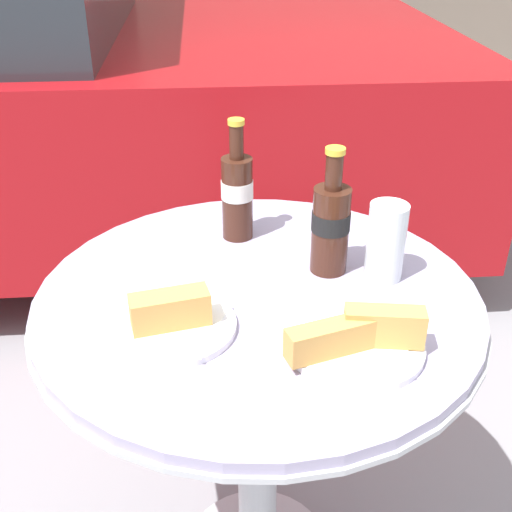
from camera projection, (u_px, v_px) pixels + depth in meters
name	position (u px, v px, depth m)	size (l,w,h in m)	color
bistro_table	(258.00, 355.00, 1.18)	(0.78, 0.78, 0.71)	#B7B7BC
cola_bottle_left	(237.00, 193.00, 1.24)	(0.06, 0.06, 0.24)	#3D1E14
cola_bottle_right	(331.00, 224.00, 1.13)	(0.07, 0.07, 0.23)	#3D1E14
drinking_glass	(386.00, 245.00, 1.12)	(0.07, 0.07, 0.14)	silver
lunch_plate_near	(171.00, 320.00, 1.00)	(0.20, 0.20, 0.07)	white
lunch_plate_far	(357.00, 339.00, 0.95)	(0.22, 0.21, 0.07)	white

